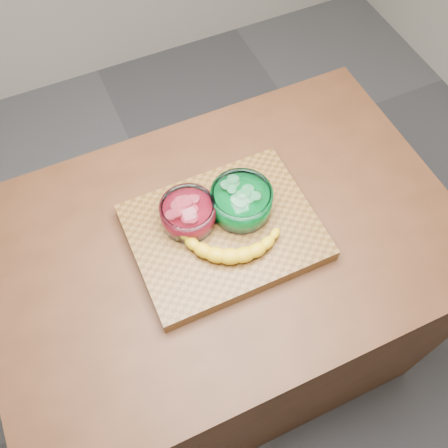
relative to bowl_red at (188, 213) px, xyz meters
name	(u,v)px	position (x,y,z in m)	size (l,w,h in m)	color
ground	(224,345)	(0.07, -0.06, -0.97)	(3.50, 3.50, 0.00)	#4E4F53
counter	(224,303)	(0.07, -0.06, -0.52)	(1.20, 0.80, 0.90)	#4A2816
cutting_board	(224,232)	(0.07, -0.06, -0.05)	(0.45, 0.35, 0.04)	brown
bowl_red	(188,213)	(0.00, 0.00, 0.00)	(0.14, 0.14, 0.06)	white
bowl_green	(241,201)	(0.13, -0.02, 0.00)	(0.15, 0.15, 0.07)	white
banana	(232,238)	(0.07, -0.10, -0.01)	(0.26, 0.17, 0.04)	gold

